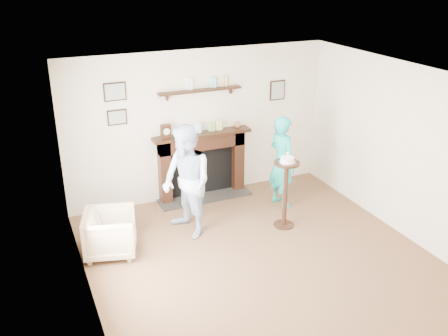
{
  "coord_description": "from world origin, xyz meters",
  "views": [
    {
      "loc": [
        -2.78,
        -4.92,
        3.77
      ],
      "look_at": [
        -0.25,
        0.9,
        1.13
      ],
      "focal_mm": 40.0,
      "sensor_mm": 36.0,
      "label": 1
    }
  ],
  "objects": [
    {
      "name": "ground",
      "position": [
        0.0,
        0.0,
        0.0
      ],
      "size": [
        5.0,
        5.0,
        0.0
      ],
      "primitive_type": "plane",
      "color": "brown",
      "rests_on": "ground"
    },
    {
      "name": "room_shell",
      "position": [
        -0.0,
        0.69,
        1.62
      ],
      "size": [
        4.54,
        5.02,
        2.52
      ],
      "color": "beige",
      "rests_on": "ground"
    },
    {
      "name": "armchair",
      "position": [
        -1.83,
        1.18,
        0.0
      ],
      "size": [
        0.85,
        0.83,
        0.63
      ],
      "primitive_type": "imported",
      "rotation": [
        0.0,
        0.0,
        1.3
      ],
      "color": "tan",
      "rests_on": "ground"
    },
    {
      "name": "man",
      "position": [
        -0.67,
        1.27,
        0.0
      ],
      "size": [
        0.8,
        0.94,
        1.68
      ],
      "primitive_type": "imported",
      "rotation": [
        0.0,
        0.0,
        -1.34
      ],
      "color": "#CBE3FE",
      "rests_on": "ground"
    },
    {
      "name": "woman",
      "position": [
        1.07,
        1.57,
        0.0
      ],
      "size": [
        0.45,
        0.61,
        1.53
      ],
      "primitive_type": "imported",
      "rotation": [
        0.0,
        0.0,
        1.73
      ],
      "color": "#1FA2B4",
      "rests_on": "ground"
    },
    {
      "name": "pedestal_table",
      "position": [
        0.76,
        0.9,
        0.74
      ],
      "size": [
        0.38,
        0.38,
        1.21
      ],
      "color": "black",
      "rests_on": "ground"
    }
  ]
}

